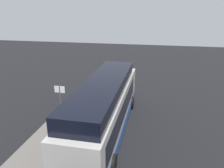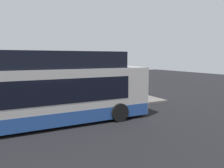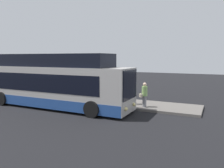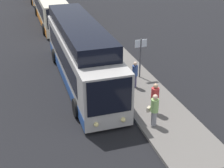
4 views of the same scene
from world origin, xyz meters
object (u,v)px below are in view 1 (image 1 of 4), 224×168
at_px(bus_lead, 106,109).
at_px(passenger_boarding, 91,88).
at_px(passenger_with_bags, 78,101).
at_px(suitcase, 82,112).
at_px(passenger_waiting, 99,85).
at_px(sign_post, 60,97).

distance_m(bus_lead, passenger_boarding, 6.25).
relative_size(passenger_boarding, passenger_with_bags, 1.03).
height_order(passenger_boarding, passenger_with_bags, passenger_boarding).
bearing_deg(bus_lead, suitcase, 53.41).
xyz_separation_m(bus_lead, passenger_waiting, (6.61, 2.25, -0.66)).
height_order(passenger_with_bags, suitcase, passenger_with_bags).
bearing_deg(sign_post, passenger_with_bags, -33.87).
relative_size(passenger_with_bags, suitcase, 2.09).
xyz_separation_m(passenger_boarding, suitcase, (-3.81, -0.41, -0.65)).
bearing_deg(sign_post, bus_lead, -105.35).
distance_m(suitcase, sign_post, 2.14).
bearing_deg(passenger_boarding, passenger_with_bags, -172.71).
height_order(passenger_boarding, passenger_waiting, passenger_boarding).
bearing_deg(passenger_waiting, bus_lead, 63.48).
relative_size(passenger_boarding, passenger_waiting, 1.01).
distance_m(passenger_with_bags, suitcase, 1.02).
height_order(passenger_waiting, sign_post, sign_post).
bearing_deg(passenger_with_bags, suitcase, -82.89).
bearing_deg(sign_post, suitcase, -62.93).
distance_m(bus_lead, suitcase, 3.22).
bearing_deg(passenger_boarding, suitcase, -164.28).
relative_size(passenger_boarding, sign_post, 0.66).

